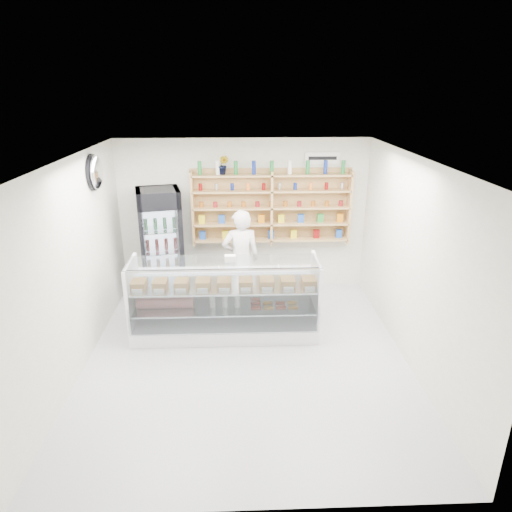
{
  "coord_description": "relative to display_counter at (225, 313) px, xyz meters",
  "views": [
    {
      "loc": [
        -0.08,
        -5.59,
        3.65
      ],
      "look_at": [
        0.17,
        0.9,
        1.21
      ],
      "focal_mm": 32.0,
      "sensor_mm": 36.0,
      "label": 1
    }
  ],
  "objects": [
    {
      "name": "drinks_cooler",
      "position": [
        -1.15,
        1.36,
        0.66
      ],
      "size": [
        0.86,
        0.85,
        2.01
      ],
      "rotation": [
        0.0,
        0.0,
        0.22
      ],
      "color": "black",
      "rests_on": "floor"
    },
    {
      "name": "wall_sign",
      "position": [
        1.71,
        1.76,
        2.11
      ],
      "size": [
        0.62,
        0.03,
        0.2
      ],
      "primitive_type": "cube",
      "color": "white",
      "rests_on": "back_wall"
    },
    {
      "name": "security_mirror",
      "position": [
        -1.86,
        0.49,
        2.11
      ],
      "size": [
        0.15,
        0.5,
        0.5
      ],
      "primitive_type": "ellipsoid",
      "color": "silver",
      "rests_on": "left_wall"
    },
    {
      "name": "display_counter",
      "position": [
        0.0,
        0.0,
        0.0
      ],
      "size": [
        2.82,
        0.84,
        1.23
      ],
      "color": "white",
      "rests_on": "floor"
    },
    {
      "name": "wall_shelving",
      "position": [
        0.81,
        1.63,
        1.25
      ],
      "size": [
        2.84,
        0.28,
        1.33
      ],
      "color": "tan",
      "rests_on": "back_wall"
    },
    {
      "name": "potted_plant",
      "position": [
        -0.03,
        1.63,
        2.02
      ],
      "size": [
        0.22,
        0.2,
        0.33
      ],
      "primitive_type": "imported",
      "rotation": [
        0.0,
        0.0,
        -0.33
      ],
      "color": "#1E6626",
      "rests_on": "wall_shelving"
    },
    {
      "name": "shop_worker",
      "position": [
        0.26,
        0.97,
        0.53
      ],
      "size": [
        0.67,
        0.47,
        1.74
      ],
      "primitive_type": "imported",
      "rotation": [
        0.0,
        0.0,
        3.23
      ],
      "color": "silver",
      "rests_on": "floor"
    },
    {
      "name": "room",
      "position": [
        0.31,
        -0.71,
        1.06
      ],
      "size": [
        5.0,
        5.0,
        5.0
      ],
      "color": "#A8A8AD",
      "rests_on": "ground"
    }
  ]
}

